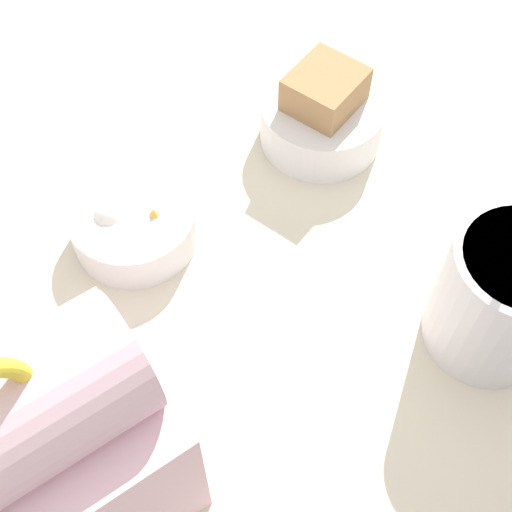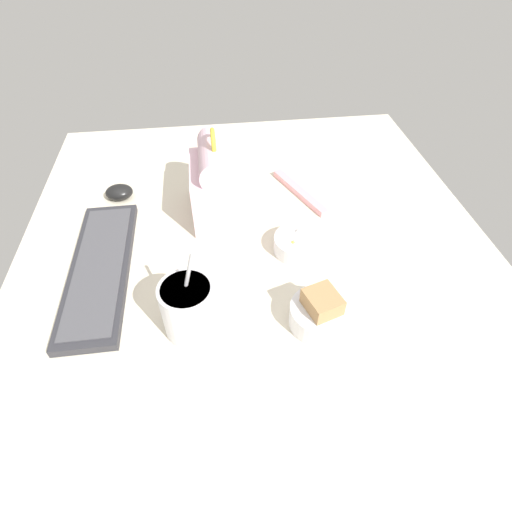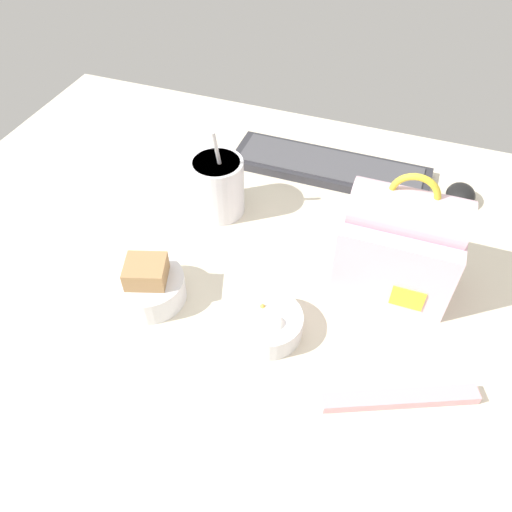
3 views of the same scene
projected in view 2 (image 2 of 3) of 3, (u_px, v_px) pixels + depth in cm
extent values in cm
cube|color=beige|center=(262.00, 274.00, 87.86)|extent=(140.00, 110.00, 2.00)
cube|color=#2D2D33|center=(100.00, 268.00, 86.47)|extent=(41.81, 12.19, 1.80)
cube|color=#47474C|center=(99.00, 265.00, 85.73)|extent=(38.46, 10.00, 0.30)
cube|color=beige|center=(217.00, 191.00, 96.93)|extent=(18.46, 12.09, 13.60)
cylinder|color=beige|center=(215.00, 158.00, 90.71)|extent=(17.53, 7.48, 7.48)
cube|color=yellow|center=(241.00, 191.00, 101.92)|extent=(5.17, 0.30, 4.08)
torus|color=yellow|center=(213.00, 145.00, 88.34)|extent=(7.46, 1.00, 7.46)
cylinder|color=silver|center=(189.00, 309.00, 72.58)|extent=(9.96, 9.96, 11.40)
cylinder|color=gold|center=(185.00, 290.00, 68.78)|extent=(8.77, 8.77, 0.60)
cylinder|color=silver|center=(187.00, 280.00, 68.28)|extent=(0.70, 3.85, 12.89)
cylinder|color=silver|center=(320.00, 315.00, 75.73)|extent=(11.62, 11.62, 4.64)
cube|color=#A87F51|center=(321.00, 307.00, 73.94)|extent=(7.87, 7.50, 6.49)
cylinder|color=silver|center=(298.00, 244.00, 90.39)|extent=(10.94, 10.94, 3.91)
ellipsoid|color=white|center=(300.00, 235.00, 90.81)|extent=(2.98, 2.98, 3.50)
cone|color=#EFBC47|center=(293.00, 245.00, 88.53)|extent=(4.95, 4.95, 3.32)
sphere|color=#4C5623|center=(312.00, 242.00, 90.89)|extent=(1.31, 1.31, 1.31)
sphere|color=#4C5623|center=(309.00, 241.00, 91.16)|extent=(1.31, 1.31, 1.31)
ellipsoid|color=black|center=(119.00, 192.00, 104.86)|extent=(5.67, 7.05, 3.70)
cube|color=pink|center=(300.00, 192.00, 106.75)|extent=(21.23, 11.07, 1.60)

